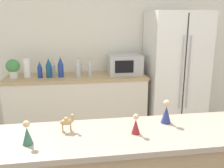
{
  "coord_description": "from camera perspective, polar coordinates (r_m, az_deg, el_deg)",
  "views": [
    {
      "loc": [
        -0.46,
        -1.13,
        1.7
      ],
      "look_at": [
        -0.07,
        1.37,
        1.06
      ],
      "focal_mm": 40.0,
      "sensor_mm": 36.0,
      "label": 1
    }
  ],
  "objects": [
    {
      "name": "back_bottle_6",
      "position": [
        3.56,
        -16.17,
        3.13
      ],
      "size": [
        0.06,
        0.06,
        0.23
      ],
      "color": "navy",
      "rests_on": "back_counter"
    },
    {
      "name": "wise_man_figurine_crimson",
      "position": [
        1.58,
        -18.81,
        -10.82
      ],
      "size": [
        0.06,
        0.06,
        0.15
      ],
      "color": "#33664C",
      "rests_on": "bar_counter"
    },
    {
      "name": "microwave",
      "position": [
        3.68,
        2.92,
        4.5
      ],
      "size": [
        0.48,
        0.37,
        0.28
      ],
      "color": "#B2B5BA",
      "rests_on": "back_counter"
    },
    {
      "name": "back_bottle_0",
      "position": [
        3.63,
        -13.49,
        3.61
      ],
      "size": [
        0.08,
        0.08,
        0.24
      ],
      "color": "#B2B7BC",
      "rests_on": "back_counter"
    },
    {
      "name": "back_bottle_4",
      "position": [
        3.54,
        -5.08,
        3.78
      ],
      "size": [
        0.06,
        0.06,
        0.26
      ],
      "color": "#B2B7BC",
      "rests_on": "back_counter"
    },
    {
      "name": "camel_figurine",
      "position": [
        1.69,
        -10.25,
        -8.43
      ],
      "size": [
        0.1,
        0.05,
        0.12
      ],
      "color": "tan",
      "rests_on": "bar_counter"
    },
    {
      "name": "wise_man_figurine_purple",
      "position": [
        1.83,
        12.28,
        -6.5
      ],
      "size": [
        0.07,
        0.07,
        0.17
      ],
      "color": "navy",
      "rests_on": "bar_counter"
    },
    {
      "name": "back_bottle_3",
      "position": [
        3.51,
        -7.77,
        3.77
      ],
      "size": [
        0.07,
        0.07,
        0.28
      ],
      "color": "#B2B7BC",
      "rests_on": "back_counter"
    },
    {
      "name": "back_bottle_2",
      "position": [
        3.54,
        -11.66,
        3.79
      ],
      "size": [
        0.08,
        0.08,
        0.29
      ],
      "color": "navy",
      "rests_on": "back_counter"
    },
    {
      "name": "paper_towel_roll",
      "position": [
        3.64,
        -18.88,
        3.47
      ],
      "size": [
        0.1,
        0.1,
        0.26
      ],
      "color": "white",
      "rests_on": "back_counter"
    },
    {
      "name": "potted_plant",
      "position": [
        3.65,
        -21.7,
        3.56
      ],
      "size": [
        0.19,
        0.19,
        0.26
      ],
      "color": "silver",
      "rests_on": "back_counter"
    },
    {
      "name": "back_counter",
      "position": [
        3.74,
        -7.84,
        -5.07
      ],
      "size": [
        1.98,
        0.63,
        0.93
      ],
      "color": "silver",
      "rests_on": "ground_plane"
    },
    {
      "name": "back_bottle_5",
      "position": [
        3.55,
        -14.24,
        3.57
      ],
      "size": [
        0.08,
        0.08,
        0.28
      ],
      "color": "navy",
      "rests_on": "back_counter"
    },
    {
      "name": "refrigerator",
      "position": [
        3.86,
        14.1,
        2.17
      ],
      "size": [
        0.82,
        0.7,
        1.83
      ],
      "color": "white",
      "rests_on": "ground_plane"
    },
    {
      "name": "wall_back",
      "position": [
        3.91,
        -2.06,
        8.07
      ],
      "size": [
        8.0,
        0.06,
        2.55
      ],
      "color": "silver",
      "rests_on": "ground_plane"
    },
    {
      "name": "wise_man_figurine_blue",
      "position": [
        1.64,
        5.45,
        -9.34
      ],
      "size": [
        0.06,
        0.06,
        0.13
      ],
      "color": "maroon",
      "rests_on": "bar_counter"
    },
    {
      "name": "back_bottle_1",
      "position": [
        3.62,
        -7.46,
        3.95
      ],
      "size": [
        0.07,
        0.07,
        0.26
      ],
      "color": "#B2B7BC",
      "rests_on": "back_counter"
    }
  ]
}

